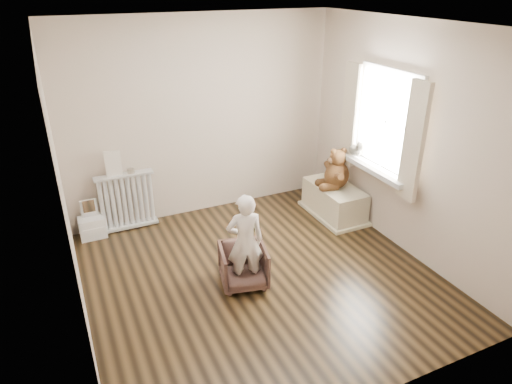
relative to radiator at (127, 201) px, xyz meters
name	(u,v)px	position (x,y,z in m)	size (l,w,h in m)	color
floor	(261,276)	(1.09, -1.68, -0.39)	(3.60, 3.60, 0.01)	black
ceiling	(262,25)	(1.09, -1.68, 2.21)	(3.60, 3.60, 0.01)	white
back_wall	(202,119)	(1.09, 0.12, 0.91)	(3.60, 0.02, 2.60)	beige
front_wall	(380,261)	(1.09, -3.48, 0.91)	(3.60, 0.02, 2.60)	beige
left_wall	(64,201)	(-0.71, -1.68, 0.91)	(0.02, 3.60, 2.60)	beige
right_wall	(406,141)	(2.89, -1.68, 0.91)	(0.02, 3.60, 2.60)	beige
window	(387,121)	(2.85, -1.38, 1.06)	(0.03, 0.90, 1.10)	white
window_sill	(375,169)	(2.76, -1.38, 0.48)	(0.22, 1.10, 0.06)	silver
curtain_left	(414,142)	(2.74, -1.95, 1.00)	(0.06, 0.26, 1.30)	beige
curtain_right	(350,115)	(2.74, -0.81, 1.00)	(0.06, 0.26, 1.30)	beige
radiator	(127,201)	(0.00, 0.00, 0.00)	(0.72, 0.14, 0.76)	silver
paper_doll	(113,163)	(-0.10, 0.00, 0.53)	(0.19, 0.02, 0.32)	beige
tin_a	(131,171)	(0.09, 0.00, 0.40)	(0.09, 0.09, 0.06)	#A59E8C
toy_vanity	(91,217)	(-0.46, -0.03, -0.11)	(0.32, 0.23, 0.50)	silver
armchair	(244,266)	(0.87, -1.71, -0.17)	(0.47, 0.49, 0.44)	#51362E
child	(245,242)	(0.87, -1.76, 0.16)	(0.38, 0.25, 1.05)	silver
toy_bench	(334,201)	(2.61, -0.80, -0.19)	(0.48, 0.91, 0.43)	beige
teddy_bear	(337,170)	(2.60, -0.83, 0.28)	(0.44, 0.34, 0.54)	#3D2410
plush_cat	(356,149)	(2.75, -0.98, 0.61)	(0.16, 0.26, 0.22)	#6C685D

